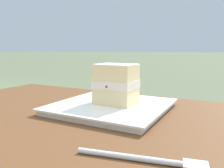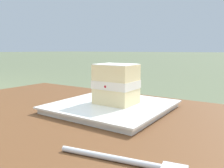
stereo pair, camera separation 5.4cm
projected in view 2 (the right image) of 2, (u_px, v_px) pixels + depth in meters
name	position (u px, v px, depth m)	size (l,w,h in m)	color
dessert_plate	(112.00, 107.00, 0.55)	(0.26, 0.26, 0.02)	white
cake_slice	(116.00, 84.00, 0.54)	(0.09, 0.08, 0.09)	beige
dessert_fork	(128.00, 161.00, 0.29)	(0.17, 0.05, 0.01)	silver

